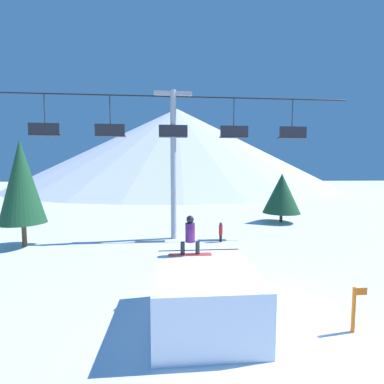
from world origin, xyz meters
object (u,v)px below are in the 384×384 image
at_px(snowboarder, 190,235).
at_px(trail_marker, 354,308).
at_px(distant_skier, 221,231).
at_px(snow_ramp, 205,295).
at_px(pine_tree_near, 22,182).

bearing_deg(snowboarder, trail_marker, -24.11).
xyz_separation_m(snowboarder, distant_skier, (2.42, 7.20, -1.61)).
bearing_deg(distant_skier, snow_ramp, -103.97).
bearing_deg(snow_ramp, distant_skier, 76.03).
distance_m(snow_ramp, distant_skier, 8.60).
height_order(snow_ramp, distant_skier, snow_ramp).
bearing_deg(pine_tree_near, snowboarder, -38.00).
height_order(snowboarder, trail_marker, snowboarder).
distance_m(trail_marker, distant_skier, 9.33).
xyz_separation_m(pine_tree_near, trail_marker, (13.47, -9.09, -3.09)).
height_order(snow_ramp, pine_tree_near, pine_tree_near).
xyz_separation_m(snow_ramp, pine_tree_near, (-9.50, 8.29, 2.96)).
relative_size(pine_tree_near, distant_skier, 5.04).
distance_m(snowboarder, distant_skier, 7.77).
distance_m(snowboarder, trail_marker, 4.99).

